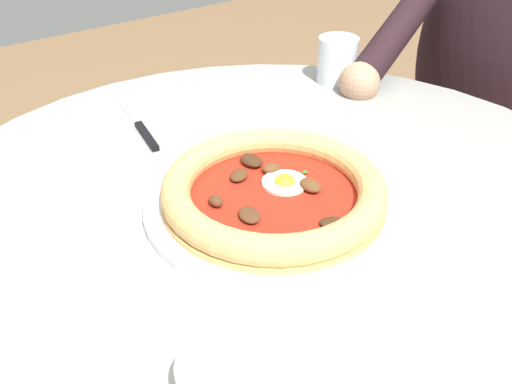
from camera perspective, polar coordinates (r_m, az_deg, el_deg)
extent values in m
cylinder|color=#999993|center=(0.72, 2.12, -2.43)|extent=(0.95, 0.95, 0.03)
cylinder|color=white|center=(0.71, 1.59, -1.13)|extent=(0.31, 0.31, 0.01)
cylinder|color=tan|center=(0.70, 1.60, -0.59)|extent=(0.27, 0.27, 0.01)
torus|color=tan|center=(0.70, 1.62, 0.43)|extent=(0.27, 0.27, 0.04)
cylinder|color=#A82314|center=(0.70, 1.61, -0.25)|extent=(0.25, 0.25, 0.00)
cylinder|color=white|center=(0.72, 2.84, 0.93)|extent=(0.06, 0.06, 0.00)
ellipsoid|color=yellow|center=(0.72, 2.84, 1.06)|extent=(0.03, 0.03, 0.02)
ellipsoid|color=#4C2D19|center=(0.66, -0.67, -2.27)|extent=(0.03, 0.04, 0.01)
ellipsoid|color=brown|center=(0.74, 1.46, 2.35)|extent=(0.03, 0.02, 0.01)
ellipsoid|color=#4C2D19|center=(0.73, -1.66, 1.67)|extent=(0.04, 0.03, 0.01)
ellipsoid|color=#4C2D19|center=(0.68, -3.97, -0.88)|extent=(0.02, 0.02, 0.01)
ellipsoid|color=brown|center=(0.71, 5.37, 0.67)|extent=(0.03, 0.03, 0.01)
ellipsoid|color=#3D2314|center=(0.65, 7.53, -2.99)|extent=(0.04, 0.03, 0.01)
ellipsoid|color=#3D2314|center=(0.75, -0.45, 3.12)|extent=(0.03, 0.04, 0.01)
ellipsoid|color=#2D6B28|center=(0.79, 0.70, 4.46)|extent=(0.01, 0.01, 0.00)
ellipsoid|color=#2D6B28|center=(0.71, 2.01, 0.81)|extent=(0.01, 0.01, 0.00)
ellipsoid|color=#2D6B28|center=(0.74, 4.82, 1.96)|extent=(0.01, 0.01, 0.00)
cylinder|color=silver|center=(1.05, 8.00, 12.72)|extent=(0.07, 0.07, 0.08)
cylinder|color=silver|center=(1.06, 7.91, 11.64)|extent=(0.06, 0.06, 0.04)
cube|color=silver|center=(0.97, -12.44, 7.81)|extent=(0.03, 0.11, 0.00)
cube|color=black|center=(0.88, -10.69, 5.44)|extent=(0.03, 0.09, 0.01)
cylinder|color=white|center=(0.50, -3.28, -17.92)|extent=(0.08, 0.08, 0.04)
cylinder|color=olive|center=(0.49, -3.32, -17.27)|extent=(0.06, 0.06, 0.01)
cube|color=#282833|center=(1.48, 18.76, -6.64)|extent=(0.34, 0.39, 0.45)
ellipsoid|color=black|center=(1.24, 22.99, 11.61)|extent=(0.28, 0.38, 0.56)
cylinder|color=black|center=(1.08, 13.03, 14.28)|extent=(0.27, 0.12, 0.16)
sphere|color=tan|center=(1.02, 10.11, 10.54)|extent=(0.07, 0.07, 0.07)
cube|color=#957050|center=(1.40, 21.23, 1.16)|extent=(0.47, 0.47, 0.02)
cylinder|color=#8E6B4C|center=(1.45, 9.93, -6.51)|extent=(0.02, 0.02, 0.43)
cylinder|color=#8E6B4C|center=(1.35, 23.08, -12.87)|extent=(0.02, 0.02, 0.43)
cylinder|color=#8E6B4C|center=(1.72, 16.81, -0.54)|extent=(0.02, 0.02, 0.43)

